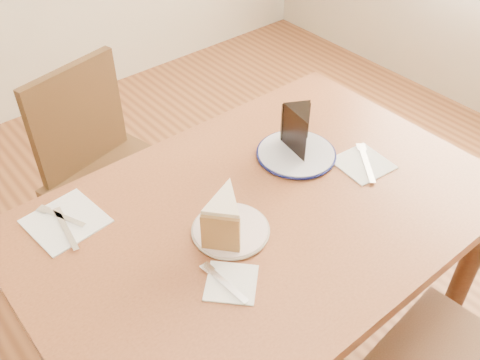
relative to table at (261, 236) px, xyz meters
name	(u,v)px	position (x,y,z in m)	size (l,w,h in m)	color
table	(261,236)	(0.00, 0.00, 0.00)	(1.20, 0.80, 0.75)	#572B17
chair_far	(113,176)	(-0.10, 0.66, -0.18)	(0.51, 0.51, 0.85)	black
plate_cream	(231,230)	(-0.11, -0.01, 0.10)	(0.18, 0.18, 0.01)	white
plate_navy	(296,154)	(0.22, 0.10, 0.10)	(0.21, 0.21, 0.01)	silver
carrot_cake	(226,214)	(-0.12, -0.01, 0.16)	(0.08, 0.12, 0.10)	beige
chocolate_cake	(301,134)	(0.23, 0.10, 0.17)	(0.08, 0.11, 0.11)	black
napkin_cream	(231,283)	(-0.21, -0.13, 0.10)	(0.11, 0.11, 0.00)	white
napkin_navy	(363,164)	(0.33, -0.04, 0.10)	(0.14, 0.14, 0.00)	white
napkin_spare	(66,221)	(-0.40, 0.27, 0.10)	(0.17, 0.17, 0.00)	white
fork_cream	(225,283)	(-0.22, -0.13, 0.10)	(0.01, 0.14, 0.00)	silver
knife_navy	(366,163)	(0.34, -0.05, 0.10)	(0.02, 0.17, 0.00)	silver
fork_spare	(62,217)	(-0.40, 0.29, 0.10)	(0.01, 0.14, 0.00)	silver
knife_spare	(66,229)	(-0.41, 0.24, 0.10)	(0.01, 0.16, 0.00)	silver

